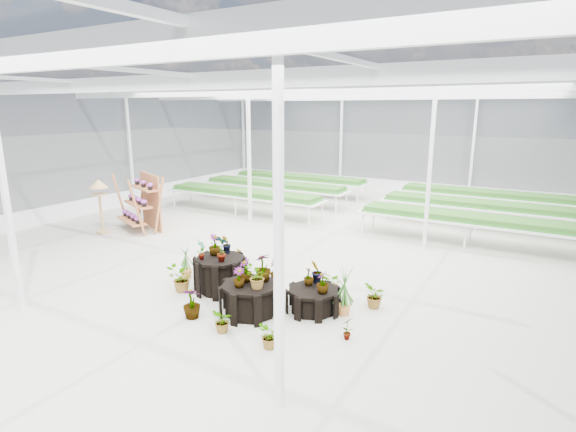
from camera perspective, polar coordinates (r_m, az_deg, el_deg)
The scene contains 10 objects.
ground_plane at distance 10.97m, azimuth -3.77°, elevation -7.17°, with size 24.00×24.00×0.00m, color gray.
greenhouse_shell at distance 10.39m, azimuth -3.96°, elevation 4.51°, with size 18.00×24.00×4.50m, color white, non-canonical shape.
steel_frame at distance 10.39m, azimuth -3.96°, elevation 4.51°, with size 18.00×24.00×4.50m, color silver, non-canonical shape.
nursery_benches at distance 17.08m, azimuth 9.71°, elevation 1.68°, with size 16.00×7.00×0.84m, color silver, non-canonical shape.
plinth_tall at distance 9.89m, azimuth -8.58°, elevation -7.33°, with size 1.11×1.11×0.76m, color black.
plinth_mid at distance 8.80m, azimuth -4.79°, elevation -10.44°, with size 1.16×1.16×0.61m, color black.
plinth_low at distance 8.91m, azimuth 3.23°, elevation -10.60°, with size 1.04×1.04×0.47m, color black.
shelf_rack at distance 15.25m, azimuth -18.38°, elevation 1.63°, with size 1.72×0.91×1.82m, color #975631, non-canonical shape.
bird_table at distance 15.22m, azimuth -22.70°, elevation 1.08°, with size 0.41×0.41×1.73m, color #9F7B4D, non-canonical shape.
nursery_plants at distance 9.36m, azimuth -4.05°, elevation -7.81°, with size 4.85×3.12×1.34m.
Camera 1 is at (5.73, -8.52, 3.88)m, focal length 28.00 mm.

